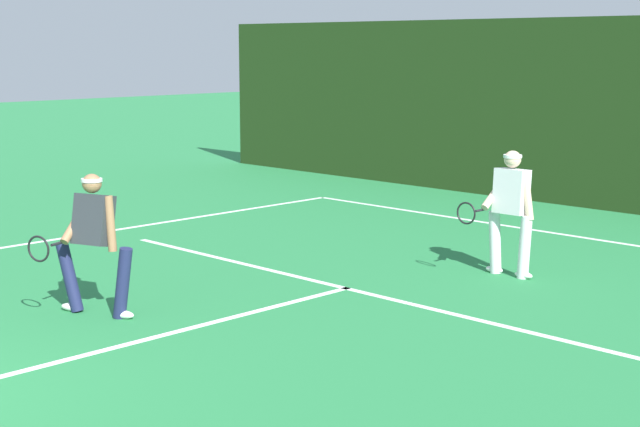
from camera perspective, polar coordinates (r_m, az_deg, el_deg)
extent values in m
cube|color=white|center=(16.16, 13.81, -1.16)|extent=(10.73, 0.10, 0.01)
cube|color=white|center=(12.22, 1.52, -4.40)|extent=(8.75, 0.10, 0.01)
cube|color=white|center=(10.25, -10.74, -7.40)|extent=(0.10, 6.40, 0.01)
cylinder|color=#1E234C|center=(11.03, -11.47, -4.02)|extent=(0.30, 0.23, 0.82)
cylinder|color=#1E234C|center=(11.48, -14.45, -3.60)|extent=(0.36, 0.25, 0.82)
ellipsoid|color=white|center=(11.12, -11.41, -5.82)|extent=(0.28, 0.19, 0.09)
ellipsoid|color=white|center=(11.56, -14.37, -5.33)|extent=(0.28, 0.19, 0.09)
cube|color=#2D3338|center=(11.11, -13.13, -0.36)|extent=(0.50, 0.45, 0.60)
cylinder|color=#9E704C|center=(10.98, -12.17, -0.58)|extent=(0.16, 0.14, 0.62)
cylinder|color=#9E704C|center=(11.26, -14.06, -0.40)|extent=(0.27, 0.53, 0.48)
sphere|color=#9E704C|center=(11.05, -13.21, 1.72)|extent=(0.22, 0.22, 0.22)
cylinder|color=white|center=(11.04, -13.22, 1.92)|extent=(0.30, 0.30, 0.04)
cylinder|color=black|center=(11.14, -15.01, -1.68)|extent=(0.12, 0.26, 0.03)
torus|color=black|center=(10.89, -16.16, -2.00)|extent=(0.28, 0.12, 0.29)
cylinder|color=silver|center=(12.92, 11.89, -1.94)|extent=(0.19, 0.15, 0.84)
cylinder|color=silver|center=(13.16, 10.21, -1.67)|extent=(0.21, 0.15, 0.84)
ellipsoid|color=white|center=(13.00, 11.83, -3.55)|extent=(0.26, 0.11, 0.09)
ellipsoid|color=white|center=(13.24, 10.16, -3.25)|extent=(0.26, 0.11, 0.09)
cube|color=silver|center=(12.92, 11.15, 1.28)|extent=(0.43, 0.27, 0.60)
cylinder|color=beige|center=(12.80, 12.04, 1.05)|extent=(0.21, 0.10, 0.65)
cylinder|color=beige|center=(13.05, 10.26, 1.28)|extent=(0.11, 0.58, 0.46)
sphere|color=beige|center=(12.86, 11.21, 3.14)|extent=(0.22, 0.22, 0.22)
cylinder|color=white|center=(12.86, 11.22, 3.31)|extent=(0.24, 0.24, 0.04)
cylinder|color=black|center=(12.91, 9.43, 0.20)|extent=(0.04, 0.26, 0.03)
torus|color=black|center=(12.64, 8.55, 0.02)|extent=(0.29, 0.03, 0.29)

